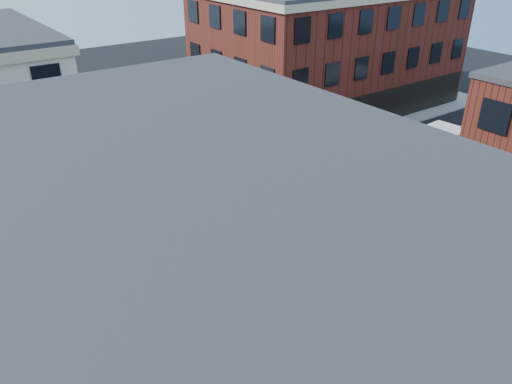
{
  "coord_description": "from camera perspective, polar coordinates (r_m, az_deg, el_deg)",
  "views": [
    {
      "loc": [
        -16.83,
        -22.69,
        17.02
      ],
      "look_at": [
        -0.72,
        -0.38,
        2.5
      ],
      "focal_mm": 35.0,
      "sensor_mm": 36.0,
      "label": 1
    }
  ],
  "objects": [
    {
      "name": "building_ne",
      "position": [
        54.88,
        8.3,
        15.97
      ],
      "size": [
        25.0,
        16.0,
        12.0
      ],
      "primitive_type": "cube",
      "color": "#4D1E13",
      "rests_on": "ground"
    },
    {
      "name": "signal_pole",
      "position": [
        23.65,
        -2.89,
        -9.01
      ],
      "size": [
        1.29,
        1.24,
        4.6
      ],
      "color": "black",
      "rests_on": "ground"
    },
    {
      "name": "tree_far",
      "position": [
        47.86,
        -3.49,
        10.58
      ],
      "size": [
        2.43,
        2.43,
        4.07
      ],
      "color": "black",
      "rests_on": "ground"
    },
    {
      "name": "box_truck",
      "position": [
        38.6,
        18.41,
        3.47
      ],
      "size": [
        8.75,
        3.25,
        3.89
      ],
      "rotation": [
        0.0,
        0.0,
        0.08
      ],
      "color": "silver",
      "rests_on": "ground"
    },
    {
      "name": "tree_near",
      "position": [
        43.06,
        0.88,
        9.04
      ],
      "size": [
        2.69,
        2.69,
        4.49
      ],
      "color": "black",
      "rests_on": "ground"
    },
    {
      "name": "sidewalk_ne",
      "position": [
        60.23,
        4.95,
        11.38
      ],
      "size": [
        30.0,
        30.0,
        0.15
      ],
      "primitive_type": "cube",
      "color": "gray",
      "rests_on": "ground"
    },
    {
      "name": "traffic_cone",
      "position": [
        27.03,
        -2.04,
        -10.36
      ],
      "size": [
        0.42,
        0.42,
        0.67
      ],
      "rotation": [
        0.0,
        0.0,
        0.18
      ],
      "color": "#D15D09",
      "rests_on": "ground"
    },
    {
      "name": "ground",
      "position": [
        32.98,
        0.63,
        -3.25
      ],
      "size": [
        120.0,
        120.0,
        0.0
      ],
      "primitive_type": "plane",
      "color": "black",
      "rests_on": "ground"
    }
  ]
}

